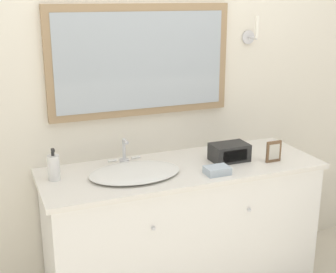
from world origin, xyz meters
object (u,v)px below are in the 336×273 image
sink_basin (134,172)px  soap_bottle (54,167)px  picture_frame (274,152)px  appliance_box (229,152)px

sink_basin → soap_bottle: size_ratio=2.89×
sink_basin → picture_frame: size_ratio=3.98×
appliance_box → picture_frame: picture_frame is taller
soap_bottle → appliance_box: bearing=-4.7°
sink_basin → appliance_box: size_ratio=2.32×
soap_bottle → appliance_box: 1.07m
appliance_box → sink_basin: bearing=-179.1°
soap_bottle → sink_basin: bearing=-12.5°
soap_bottle → appliance_box: size_ratio=0.80×
appliance_box → picture_frame: (0.24, -0.12, 0.01)m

